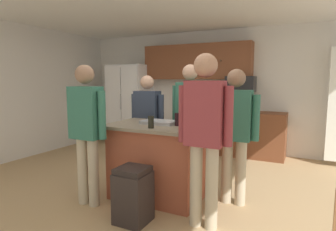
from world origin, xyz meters
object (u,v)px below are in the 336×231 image
Objects in this scene: refrigerator at (130,105)px; person_elder_center at (147,119)px; person_guest_right at (86,125)px; kitchen_island at (158,161)px; trash_bin at (133,195)px; person_host_foreground at (205,128)px; serving_tray at (160,122)px; glass_stout_tall at (178,119)px; person_guest_left at (190,114)px; microwave_over_range at (241,84)px; tumbler_amber at (198,120)px; glass_short_whisky at (151,122)px; person_guest_by_door at (235,128)px.

person_elder_center is (1.59, -1.88, -0.02)m from refrigerator.
refrigerator reaches higher than person_guest_right.
refrigerator is at bearing 129.96° from kitchen_island.
refrigerator reaches higher than trash_bin.
refrigerator is 3.09× the size of trash_bin.
person_host_foreground is at bearing -30.39° from kitchen_island.
person_elder_center reaches higher than serving_tray.
glass_stout_tall reaches higher than trash_bin.
microwave_over_range is at bearing 179.64° from person_guest_left.
person_elder_center is 12.56× the size of tumbler_amber.
person_guest_right is 1.46m from person_host_foreground.
glass_short_whisky is at bearing -125.62° from glass_stout_tall.
refrigerator is at bearing 124.18° from trash_bin.
refrigerator is 1.48× the size of kitchen_island.
glass_stout_tall is (0.94, 0.59, 0.06)m from person_guest_right.
kitchen_island is at bearing -50.04° from refrigerator.
microwave_over_range is 3.57m from trash_bin.
person_elder_center is 0.89× the size of person_host_foreground.
person_elder_center reaches higher than glass_stout_tall.
person_elder_center reaches higher than tumbler_amber.
refrigerator is 3.43m from person_guest_right.
glass_stout_tall is (0.27, 0.02, 0.56)m from kitchen_island.
kitchen_island is 9.95× the size of tumbler_amber.
tumbler_amber is 0.50m from serving_tray.
glass_stout_tall is (0.21, 0.30, 0.01)m from glass_short_whisky.
person_guest_right is 1.80m from person_guest_by_door.
kitchen_island is 0.75m from tumbler_amber.
kitchen_island is 0.76× the size of person_guest_by_door.
refrigerator reaches higher than person_guest_by_door.
person_host_foreground is at bearing 18.68° from trash_bin.
glass_stout_tall is 1.27× the size of tumbler_amber.
microwave_over_range is 2.30m from person_elder_center.
serving_tray is (0.66, 0.64, -0.00)m from person_guest_right.
tumbler_amber is (0.20, 0.19, -0.02)m from glass_stout_tall.
person_guest_left reaches higher than person_guest_right.
microwave_over_range is at bearing 29.87° from person_guest_right.
serving_tray is at bearing 96.11° from kitchen_island.
tumbler_amber reaches higher than serving_tray.
person_guest_right is 3.89× the size of serving_tray.
tumbler_amber is at bearing -10.72° from person_guest_by_door.
person_guest_right is (1.46, -3.11, 0.05)m from refrigerator.
tumbler_amber is at bearing 27.16° from person_elder_center.
trash_bin is (-0.40, -0.92, -0.73)m from tumbler_amber.
person_guest_left is at bearing 60.55° from person_elder_center.
person_guest_right is 0.92m from serving_tray.
refrigerator is 14.76× the size of tumbler_amber.
person_elder_center is 9.92× the size of glass_stout_tall.
serving_tray is at bearing 96.17° from trash_bin.
glass_stout_tall is at bearing 75.10° from trash_bin.
person_guest_left is at bearing 78.64° from serving_tray.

